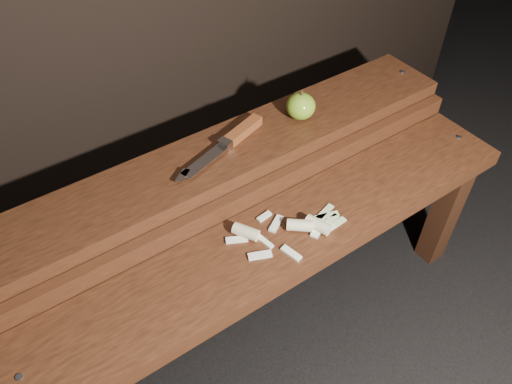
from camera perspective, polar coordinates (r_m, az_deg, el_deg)
ground at (r=1.43m, az=1.41°, el=-14.18°), size 60.00×60.00×0.00m
bench_front_tier at (r=1.11m, az=3.57°, el=-7.16°), size 1.20×0.20×0.42m
bench_rear_tier at (r=1.19m, az=-2.89°, el=1.76°), size 1.20×0.21×0.50m
apple at (r=1.21m, az=5.14°, el=9.75°), size 0.07×0.07×0.08m
knife at (r=1.15m, az=-2.56°, el=6.20°), size 0.27×0.10×0.02m
apple_scraps at (r=1.06m, az=3.95°, el=-4.16°), size 0.25×0.15×0.03m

